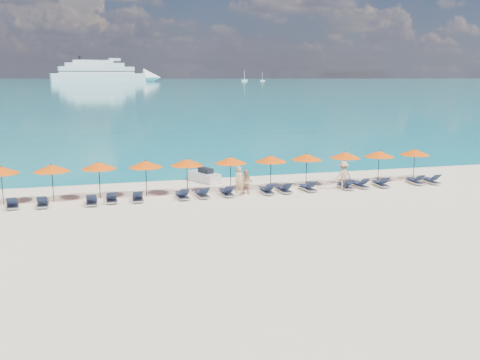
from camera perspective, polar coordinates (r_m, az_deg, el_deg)
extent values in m
plane|color=beige|center=(29.29, 1.56, -3.40)|extent=(1400.00, 1400.00, 0.00)
cube|color=#1FA9B2|center=(687.19, -14.97, 10.19)|extent=(1600.00, 1300.00, 0.01)
cube|color=white|center=(581.02, -14.84, 10.51)|extent=(95.94, 30.50, 8.59)
cone|color=white|center=(592.58, -9.33, 10.73)|extent=(21.40, 21.40, 18.89)
cube|color=white|center=(580.76, -15.05, 11.26)|extent=(76.87, 25.25, 6.87)
cube|color=white|center=(580.56, -15.25, 11.76)|extent=(59.80, 21.12, 4.29)
cube|color=white|center=(580.37, -15.44, 12.09)|extent=(40.74, 15.87, 3.01)
cube|color=black|center=(580.75, -15.05, 11.13)|extent=(77.83, 25.55, 0.77)
cube|color=black|center=(580.78, -15.06, 11.43)|extent=(75.91, 24.94, 0.77)
cylinder|color=black|center=(578.82, -16.64, 12.37)|extent=(3.78, 3.78, 4.72)
cube|color=white|center=(624.16, 0.48, 10.58)|extent=(6.66, 2.22, 1.78)
cylinder|color=white|center=(624.13, 0.48, 11.11)|extent=(0.40, 0.40, 11.10)
cube|color=white|center=(618.60, 2.40, 10.55)|extent=(5.32, 1.77, 1.42)
cylinder|color=white|center=(618.57, 2.40, 10.97)|extent=(0.32, 0.32, 8.87)
cube|color=silver|center=(37.53, -3.87, 0.35)|extent=(2.05, 2.88, 0.62)
cube|color=black|center=(37.27, -3.67, 0.98)|extent=(0.98, 1.26, 0.39)
cylinder|color=black|center=(37.96, -4.48, 1.42)|extent=(0.59, 0.32, 0.07)
imported|color=tan|center=(32.80, -0.05, -0.14)|extent=(0.78, 0.63, 1.87)
imported|color=tan|center=(33.36, 0.71, -0.21)|extent=(0.88, 0.79, 1.57)
imported|color=tan|center=(35.48, 10.96, 0.49)|extent=(1.25, 0.69, 1.84)
cylinder|color=black|center=(33.59, -24.03, -0.56)|extent=(0.05, 0.05, 2.20)
cone|color=#E54B05|center=(33.43, -24.16, 0.98)|extent=(2.10, 2.10, 0.42)
sphere|color=black|center=(33.40, -24.19, 1.35)|extent=(0.08, 0.08, 0.08)
cylinder|color=black|center=(33.19, -19.36, -0.35)|extent=(0.05, 0.05, 2.20)
cone|color=#E54B05|center=(33.03, -19.46, 1.21)|extent=(2.10, 2.10, 0.42)
sphere|color=black|center=(32.99, -19.48, 1.59)|extent=(0.08, 0.08, 0.08)
cylinder|color=black|center=(33.28, -14.76, -0.06)|extent=(0.05, 0.05, 2.20)
cone|color=#E54B05|center=(33.12, -14.84, 1.51)|extent=(2.10, 2.10, 0.42)
sphere|color=black|center=(33.09, -14.86, 1.88)|extent=(0.08, 0.08, 0.08)
cylinder|color=black|center=(33.22, -9.98, 0.13)|extent=(0.05, 0.05, 2.20)
cone|color=#E54B05|center=(33.06, -10.03, 1.69)|extent=(2.10, 2.10, 0.42)
sphere|color=black|center=(33.03, -10.05, 2.07)|extent=(0.08, 0.08, 0.08)
cylinder|color=black|center=(33.56, -5.66, 0.35)|extent=(0.05, 0.05, 2.20)
cone|color=#E54B05|center=(33.40, -5.69, 1.90)|extent=(2.10, 2.10, 0.42)
sphere|color=black|center=(33.37, -5.69, 2.28)|extent=(0.08, 0.08, 0.08)
cylinder|color=black|center=(34.19, -1.01, 0.61)|extent=(0.05, 0.05, 2.20)
cone|color=#E54B05|center=(34.03, -1.01, 2.13)|extent=(2.10, 2.10, 0.42)
sphere|color=black|center=(34.00, -1.01, 2.50)|extent=(0.08, 0.08, 0.08)
cylinder|color=black|center=(34.86, 3.30, 0.79)|extent=(0.05, 0.05, 2.20)
cone|color=#E54B05|center=(34.70, 3.32, 2.29)|extent=(2.10, 2.10, 0.42)
sphere|color=black|center=(34.67, 3.32, 2.65)|extent=(0.08, 0.08, 0.08)
cylinder|color=black|center=(35.89, 7.09, 1.03)|extent=(0.05, 0.05, 2.20)
cone|color=#E54B05|center=(35.74, 7.12, 2.48)|extent=(2.10, 2.10, 0.42)
sphere|color=black|center=(35.71, 7.13, 2.83)|extent=(0.08, 0.08, 0.08)
cylinder|color=black|center=(37.07, 11.11, 1.23)|extent=(0.05, 0.05, 2.20)
cone|color=#E54B05|center=(36.93, 11.16, 2.63)|extent=(2.10, 2.10, 0.42)
sphere|color=black|center=(36.90, 11.17, 2.97)|extent=(0.08, 0.08, 0.08)
cylinder|color=black|center=(38.14, 14.56, 1.35)|extent=(0.05, 0.05, 2.20)
cone|color=#E54B05|center=(38.00, 14.63, 2.72)|extent=(2.10, 2.10, 0.42)
sphere|color=black|center=(37.97, 14.64, 3.05)|extent=(0.08, 0.08, 0.08)
cylinder|color=black|center=(39.74, 18.07, 1.54)|extent=(0.05, 0.05, 2.20)
cone|color=#E54B05|center=(39.61, 18.15, 2.85)|extent=(2.10, 2.10, 0.42)
sphere|color=black|center=(39.58, 18.17, 3.17)|extent=(0.08, 0.08, 0.08)
cube|color=silver|center=(32.69, -23.10, -2.52)|extent=(0.79, 1.75, 0.06)
cube|color=#19223A|center=(32.90, -23.11, -2.15)|extent=(0.66, 1.15, 0.04)
cube|color=#19223A|center=(32.06, -23.18, -2.02)|extent=(0.60, 0.59, 0.43)
cube|color=silver|center=(32.36, -20.28, -2.44)|extent=(0.67, 1.72, 0.06)
cube|color=#19223A|center=(32.56, -20.28, -2.07)|extent=(0.58, 1.12, 0.04)
cube|color=#19223A|center=(31.73, -20.38, -1.95)|extent=(0.57, 0.55, 0.43)
cube|color=silver|center=(32.01, -15.54, -2.29)|extent=(0.66, 1.71, 0.06)
cube|color=#19223A|center=(32.22, -15.55, -1.92)|extent=(0.57, 1.11, 0.04)
cube|color=#19223A|center=(31.38, -15.60, -1.79)|extent=(0.56, 0.55, 0.43)
cube|color=silver|center=(32.32, -13.53, -2.07)|extent=(0.63, 1.70, 0.06)
cube|color=#19223A|center=(32.53, -13.56, -1.69)|extent=(0.55, 1.10, 0.04)
cube|color=#19223A|center=(31.69, -13.53, -1.57)|extent=(0.55, 0.54, 0.43)
cube|color=silver|center=(32.26, -10.85, -1.98)|extent=(0.70, 1.73, 0.06)
cube|color=#19223A|center=(32.47, -10.88, -1.60)|extent=(0.60, 1.13, 0.04)
cube|color=#19223A|center=(31.64, -10.84, -1.48)|extent=(0.58, 0.56, 0.43)
cube|color=silver|center=(32.46, -6.18, -1.76)|extent=(0.74, 1.74, 0.06)
cube|color=#19223A|center=(32.66, -6.29, -1.40)|extent=(0.63, 1.14, 0.04)
cube|color=#19223A|center=(31.84, -5.96, -1.25)|extent=(0.59, 0.58, 0.43)
cube|color=silver|center=(32.75, -4.06, -1.61)|extent=(0.74, 1.74, 0.06)
cube|color=#19223A|center=(32.95, -4.18, -1.24)|extent=(0.63, 1.14, 0.04)
cube|color=#19223A|center=(32.14, -3.81, -1.10)|extent=(0.59, 0.58, 0.43)
cube|color=silver|center=(33.09, -1.44, -1.45)|extent=(0.69, 1.72, 0.06)
cube|color=#19223A|center=(33.29, -1.56, -1.09)|extent=(0.59, 1.12, 0.04)
cube|color=#19223A|center=(32.49, -1.17, -0.94)|extent=(0.57, 0.56, 0.43)
cube|color=silver|center=(33.68, 2.88, -1.23)|extent=(0.66, 1.71, 0.06)
cube|color=#19223A|center=(33.88, 2.75, -0.88)|extent=(0.57, 1.11, 0.04)
cube|color=#19223A|center=(33.08, 3.16, -0.74)|extent=(0.56, 0.55, 0.43)
cube|color=silver|center=(34.12, 4.73, -1.10)|extent=(0.63, 1.70, 0.06)
cube|color=#19223A|center=(34.32, 4.59, -0.75)|extent=(0.55, 1.10, 0.04)
cube|color=#19223A|center=(33.53, 5.06, -0.60)|extent=(0.55, 0.54, 0.43)
cube|color=silver|center=(34.77, 7.24, -0.92)|extent=(0.78, 1.75, 0.06)
cube|color=#19223A|center=(34.95, 7.06, -0.58)|extent=(0.65, 1.15, 0.04)
cube|color=#19223A|center=(34.21, 7.69, -0.43)|extent=(0.60, 0.59, 0.43)
cube|color=silver|center=(35.75, 11.18, -0.71)|extent=(0.69, 1.72, 0.06)
cube|color=#19223A|center=(35.94, 11.02, -0.38)|extent=(0.59, 1.12, 0.04)
cube|color=#19223A|center=(35.18, 11.57, -0.23)|extent=(0.57, 0.56, 0.43)
cube|color=silver|center=(36.35, 12.68, -0.57)|extent=(0.70, 1.73, 0.06)
cube|color=#19223A|center=(36.52, 12.49, -0.25)|extent=(0.60, 1.12, 0.04)
cube|color=#19223A|center=(35.80, 13.16, -0.10)|extent=(0.57, 0.56, 0.43)
cube|color=silver|center=(37.01, 14.77, -0.46)|extent=(0.73, 1.74, 0.06)
cube|color=#19223A|center=(37.20, 14.62, -0.15)|extent=(0.62, 1.13, 0.04)
cube|color=#19223A|center=(36.45, 15.19, 0.00)|extent=(0.58, 0.57, 0.43)
cube|color=silver|center=(38.55, 18.15, -0.20)|extent=(0.67, 1.72, 0.06)
cube|color=#19223A|center=(38.73, 17.98, 0.11)|extent=(0.58, 1.12, 0.04)
cube|color=#19223A|center=(38.02, 18.63, 0.25)|extent=(0.57, 0.55, 0.43)
cube|color=silver|center=(39.08, 19.67, -0.15)|extent=(0.65, 1.71, 0.06)
cube|color=#19223A|center=(39.25, 19.49, 0.15)|extent=(0.57, 1.11, 0.04)
cube|color=#19223A|center=(38.56, 20.17, 0.30)|extent=(0.56, 0.55, 0.43)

